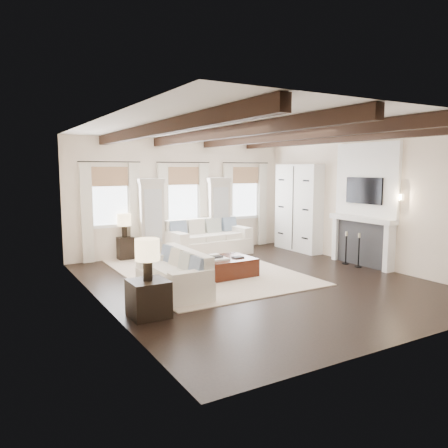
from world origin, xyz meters
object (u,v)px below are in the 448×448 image
ottoman (218,268)px  side_table_front (148,298)px  side_table_back (125,248)px  sofa_back (207,241)px  sofa_left (176,276)px

ottoman → side_table_front: bearing=-144.8°
ottoman → side_table_back: bearing=110.6°
side_table_front → side_table_back: bearing=77.1°
sofa_back → ottoman: (-0.98, -2.36, -0.19)m
ottoman → side_table_front: size_ratio=2.60×
sofa_back → sofa_left: bearing=-127.3°
sofa_back → ottoman: 2.56m
sofa_left → side_table_back: bearing=88.3°
sofa_left → ottoman: size_ratio=1.22×
ottoman → side_table_back: size_ratio=2.61×
sofa_back → side_table_back: size_ratio=3.98×
sofa_back → side_table_back: 2.24m
sofa_back → sofa_left: 3.76m
ottoman → sofa_back: bearing=65.5°
sofa_back → sofa_left: sofa_back is taller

